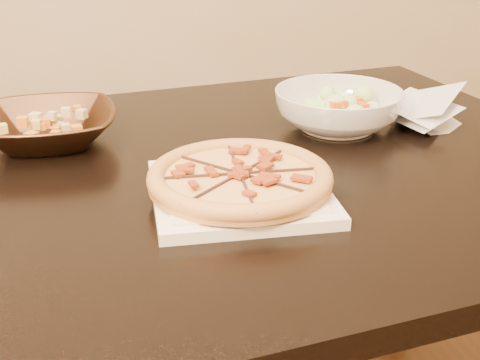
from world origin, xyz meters
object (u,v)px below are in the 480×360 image
at_px(dining_table, 169,221).
at_px(plate, 240,192).
at_px(pizza, 240,178).
at_px(bronze_bowl, 47,128).
at_px(salad_bowl, 338,110).

distance_m(dining_table, plate, 0.19).
xyz_separation_m(pizza, bronze_bowl, (-0.29, 0.31, -0.00)).
xyz_separation_m(dining_table, pizza, (0.10, -0.12, 0.12)).
bearing_deg(salad_bowl, pizza, -134.13).
height_order(dining_table, bronze_bowl, bronze_bowl).
height_order(dining_table, pizza, pizza).
bearing_deg(salad_bowl, plate, -134.12).
distance_m(plate, salad_bowl, 0.37).
relative_size(dining_table, plate, 5.90).
xyz_separation_m(plate, salad_bowl, (0.26, 0.27, 0.03)).
xyz_separation_m(dining_table, plate, (0.10, -0.12, 0.10)).
distance_m(bronze_bowl, salad_bowl, 0.55).
height_order(dining_table, salad_bowl, salad_bowl).
bearing_deg(plate, pizza, 150.06).
xyz_separation_m(dining_table, bronze_bowl, (-0.19, 0.19, 0.12)).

